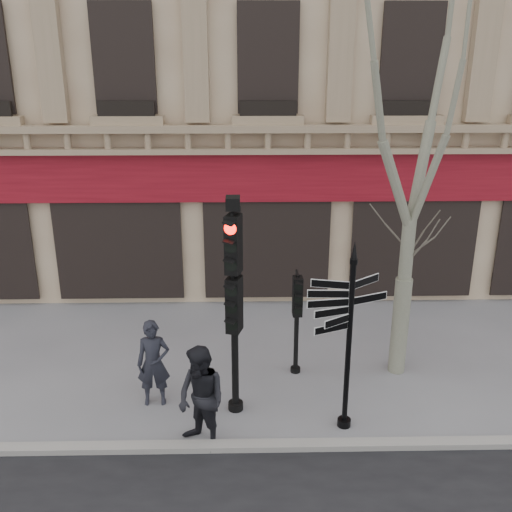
# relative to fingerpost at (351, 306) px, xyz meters

# --- Properties ---
(ground) EXTENTS (80.00, 80.00, 0.00)m
(ground) POSITION_rel_fingerpost_xyz_m (-1.24, 0.76, -2.46)
(ground) COLOR slate
(ground) RESTS_ON ground
(kerb) EXTENTS (80.00, 0.25, 0.12)m
(kerb) POSITION_rel_fingerpost_xyz_m (-1.24, -0.64, -2.40)
(kerb) COLOR gray
(kerb) RESTS_ON ground
(fingerpost) EXTENTS (1.83, 1.83, 3.66)m
(fingerpost) POSITION_rel_fingerpost_xyz_m (0.00, 0.00, 0.00)
(fingerpost) COLOR black
(fingerpost) RESTS_ON ground
(traffic_signal_main) EXTENTS (0.55, 0.46, 4.28)m
(traffic_signal_main) POSITION_rel_fingerpost_xyz_m (-2.04, 0.57, 0.24)
(traffic_signal_main) COLOR black
(traffic_signal_main) RESTS_ON ground
(traffic_signal_secondary) EXTENTS (0.39, 0.28, 2.26)m
(traffic_signal_secondary) POSITION_rel_fingerpost_xyz_m (-0.75, 1.95, -0.89)
(traffic_signal_secondary) COLOR black
(traffic_signal_secondary) RESTS_ON ground
(plane_tree) EXTENTS (3.17, 3.17, 8.43)m
(plane_tree) POSITION_rel_fingerpost_xyz_m (1.48, 1.96, 3.46)
(plane_tree) COLOR gray
(plane_tree) RESTS_ON ground
(pedestrian_a) EXTENTS (0.68, 0.48, 1.78)m
(pedestrian_a) POSITION_rel_fingerpost_xyz_m (-3.65, 0.84, -1.57)
(pedestrian_a) COLOR black
(pedestrian_a) RESTS_ON ground
(pedestrian_b) EXTENTS (1.19, 1.18, 1.94)m
(pedestrian_b) POSITION_rel_fingerpost_xyz_m (-2.61, -0.54, -1.49)
(pedestrian_b) COLOR black
(pedestrian_b) RESTS_ON ground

